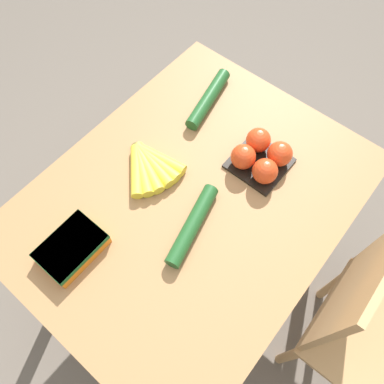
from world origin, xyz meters
name	(u,v)px	position (x,y,z in m)	size (l,w,h in m)	color
ground_plane	(192,264)	(0.00, 0.00, 0.00)	(12.00, 12.00, 0.00)	#665B51
dining_table	(192,211)	(0.00, 0.00, 0.63)	(1.12, 0.88, 0.74)	#9E7044
chair	(362,323)	(-0.10, 0.66, 0.49)	(0.43, 0.41, 0.96)	tan
banana_bunch	(149,166)	(0.01, -0.17, 0.76)	(0.20, 0.20, 0.04)	brown
tomato_pack	(261,156)	(-0.24, 0.09, 0.78)	(0.18, 0.18, 0.09)	black
carrot_bag	(71,247)	(0.36, -0.15, 0.77)	(0.19, 0.13, 0.05)	orange
cucumber_near	(193,225)	(0.08, 0.07, 0.76)	(0.28, 0.11, 0.05)	#1E5123
cucumber_far	(208,99)	(-0.33, -0.20, 0.76)	(0.28, 0.11, 0.05)	#1E5123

